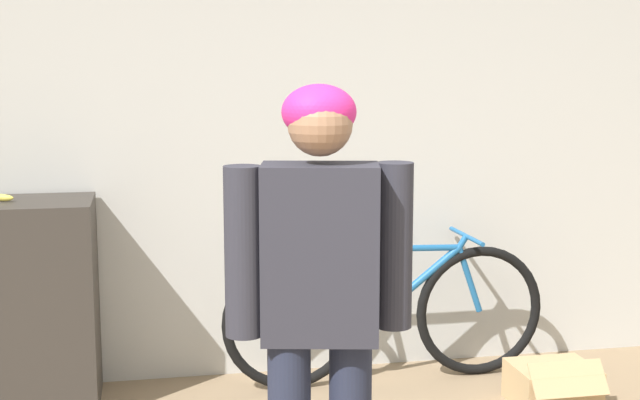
# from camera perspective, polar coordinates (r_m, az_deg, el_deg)

# --- Properties ---
(wall_back) EXTENTS (8.00, 0.07, 2.60)m
(wall_back) POSITION_cam_1_polar(r_m,az_deg,el_deg) (4.83, -1.61, 4.03)
(wall_back) COLOR silver
(wall_back) RESTS_ON ground_plane
(side_shelf) EXTENTS (0.91, 0.51, 1.04)m
(side_shelf) POSITION_cam_1_polar(r_m,az_deg,el_deg) (4.65, -19.71, -6.44)
(side_shelf) COLOR #38332D
(side_shelf) RESTS_ON ground_plane
(person) EXTENTS (0.63, 0.29, 1.64)m
(person) POSITION_cam_1_polar(r_m,az_deg,el_deg) (2.97, -0.01, -5.65)
(person) COLOR #23283D
(person) RESTS_ON ground_plane
(bicycle) EXTENTS (1.77, 0.46, 0.79)m
(bicycle) POSITION_cam_1_polar(r_m,az_deg,el_deg) (4.80, 4.29, -7.22)
(bicycle) COLOR black
(bicycle) RESTS_ON ground_plane
(cardboard_box) EXTENTS (0.40, 0.39, 0.27)m
(cardboard_box) POSITION_cam_1_polar(r_m,az_deg,el_deg) (4.70, 14.66, -11.37)
(cardboard_box) COLOR tan
(cardboard_box) RESTS_ON ground_plane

